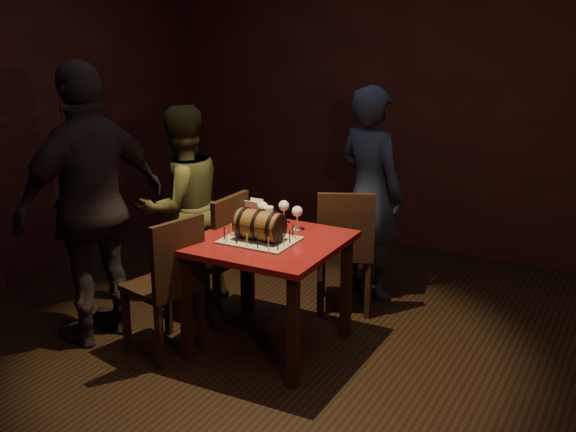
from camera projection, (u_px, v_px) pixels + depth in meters
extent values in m
plane|color=black|center=(285.00, 360.00, 4.60)|extent=(5.00, 5.00, 0.00)
cube|color=black|center=(420.00, 95.00, 6.30)|extent=(5.00, 0.04, 2.80)
cube|color=#550E10|center=(268.00, 243.00, 4.56)|extent=(0.90, 0.90, 0.04)
cube|color=black|center=(186.00, 307.00, 4.52)|extent=(0.06, 0.06, 0.71)
cube|color=black|center=(293.00, 333.00, 4.18)|extent=(0.06, 0.06, 0.71)
cube|color=black|center=(249.00, 269.00, 5.17)|extent=(0.06, 0.06, 0.71)
cube|color=black|center=(346.00, 288.00, 4.82)|extent=(0.06, 0.06, 0.71)
cube|color=gray|center=(260.00, 240.00, 4.53)|extent=(0.45, 0.35, 0.01)
cylinder|color=brown|center=(260.00, 225.00, 4.50)|extent=(0.28, 0.19, 0.19)
cylinder|color=black|center=(246.00, 223.00, 4.55)|extent=(0.02, 0.20, 0.20)
cylinder|color=black|center=(260.00, 225.00, 4.50)|extent=(0.02, 0.20, 0.20)
cylinder|color=black|center=(274.00, 228.00, 4.46)|extent=(0.02, 0.20, 0.20)
cylinder|color=black|center=(240.00, 222.00, 4.57)|extent=(0.01, 0.18, 0.18)
cylinder|color=black|center=(280.00, 229.00, 4.44)|extent=(0.01, 0.18, 0.18)
cylinder|color=black|center=(237.00, 221.00, 4.58)|extent=(0.04, 0.02, 0.02)
sphere|color=black|center=(235.00, 221.00, 4.59)|extent=(0.03, 0.03, 0.03)
cylinder|color=#EADD8C|center=(226.00, 236.00, 4.47)|extent=(0.01, 0.01, 0.08)
cylinder|color=black|center=(226.00, 229.00, 4.45)|extent=(0.00, 0.00, 0.01)
cylinder|color=black|center=(236.00, 238.00, 4.43)|extent=(0.01, 0.01, 0.08)
cylinder|color=black|center=(236.00, 231.00, 4.42)|extent=(0.00, 0.00, 0.01)
cylinder|color=#EADD8C|center=(247.00, 240.00, 4.40)|extent=(0.01, 0.01, 0.08)
cylinder|color=black|center=(247.00, 233.00, 4.39)|extent=(0.00, 0.00, 0.01)
cylinder|color=black|center=(258.00, 242.00, 4.37)|extent=(0.01, 0.01, 0.08)
cylinder|color=black|center=(258.00, 235.00, 4.35)|extent=(0.00, 0.00, 0.01)
cylinder|color=#EADD8C|center=(269.00, 243.00, 4.33)|extent=(0.01, 0.01, 0.08)
cylinder|color=black|center=(268.00, 236.00, 4.32)|extent=(0.00, 0.00, 0.01)
cylinder|color=black|center=(278.00, 244.00, 4.33)|extent=(0.01, 0.01, 0.08)
cylinder|color=black|center=(278.00, 236.00, 4.32)|extent=(0.00, 0.00, 0.01)
cylinder|color=#EADD8C|center=(284.00, 240.00, 4.39)|extent=(0.01, 0.01, 0.08)
cylinder|color=black|center=(284.00, 233.00, 4.38)|extent=(0.00, 0.00, 0.01)
cylinder|color=black|center=(290.00, 237.00, 4.46)|extent=(0.01, 0.01, 0.08)
cylinder|color=black|center=(290.00, 230.00, 4.44)|extent=(0.00, 0.00, 0.01)
cylinder|color=#EADD8C|center=(295.00, 233.00, 4.52)|extent=(0.01, 0.01, 0.08)
cylinder|color=black|center=(295.00, 226.00, 4.51)|extent=(0.00, 0.00, 0.01)
cylinder|color=black|center=(293.00, 231.00, 4.57)|extent=(0.01, 0.01, 0.08)
cylinder|color=black|center=(293.00, 224.00, 4.56)|extent=(0.00, 0.00, 0.01)
cylinder|color=#EADD8C|center=(282.00, 229.00, 4.60)|extent=(0.01, 0.01, 0.08)
cylinder|color=black|center=(282.00, 222.00, 4.59)|extent=(0.00, 0.00, 0.01)
cylinder|color=black|center=(272.00, 227.00, 4.64)|extent=(0.01, 0.01, 0.08)
cylinder|color=black|center=(272.00, 220.00, 4.63)|extent=(0.00, 0.00, 0.01)
cylinder|color=#EADD8C|center=(262.00, 225.00, 4.67)|extent=(0.01, 0.01, 0.08)
cylinder|color=black|center=(262.00, 219.00, 4.66)|extent=(0.00, 0.00, 0.01)
cylinder|color=black|center=(252.00, 224.00, 4.71)|extent=(0.01, 0.01, 0.08)
cylinder|color=black|center=(252.00, 217.00, 4.69)|extent=(0.00, 0.00, 0.01)
cylinder|color=#EADD8C|center=(243.00, 224.00, 4.71)|extent=(0.01, 0.01, 0.08)
cylinder|color=black|center=(243.00, 217.00, 4.69)|extent=(0.00, 0.00, 0.01)
cylinder|color=black|center=(237.00, 227.00, 4.64)|extent=(0.01, 0.01, 0.08)
cylinder|color=black|center=(237.00, 220.00, 4.63)|extent=(0.00, 0.00, 0.01)
cylinder|color=#EADD8C|center=(231.00, 230.00, 4.58)|extent=(0.01, 0.01, 0.08)
cylinder|color=black|center=(231.00, 223.00, 4.57)|extent=(0.00, 0.00, 0.01)
cylinder|color=black|center=(224.00, 233.00, 4.52)|extent=(0.01, 0.01, 0.08)
cylinder|color=black|center=(224.00, 227.00, 4.50)|extent=(0.00, 0.00, 0.01)
cylinder|color=silver|center=(263.00, 224.00, 4.86)|extent=(0.06, 0.06, 0.01)
cylinder|color=silver|center=(263.00, 218.00, 4.85)|extent=(0.01, 0.01, 0.09)
sphere|color=silver|center=(263.00, 207.00, 4.83)|extent=(0.07, 0.07, 0.07)
sphere|color=#591114|center=(263.00, 208.00, 4.83)|extent=(0.05, 0.05, 0.05)
cylinder|color=silver|center=(284.00, 223.00, 4.89)|extent=(0.06, 0.06, 0.01)
cylinder|color=silver|center=(284.00, 216.00, 4.88)|extent=(0.01, 0.01, 0.09)
sphere|color=silver|center=(284.00, 206.00, 4.85)|extent=(0.07, 0.07, 0.07)
cylinder|color=silver|center=(297.00, 229.00, 4.76)|extent=(0.06, 0.06, 0.01)
cylinder|color=silver|center=(297.00, 222.00, 4.75)|extent=(0.01, 0.01, 0.09)
sphere|color=silver|center=(297.00, 211.00, 4.72)|extent=(0.07, 0.07, 0.07)
sphere|color=#BF594C|center=(297.00, 212.00, 4.73)|extent=(0.05, 0.05, 0.05)
cylinder|color=silver|center=(268.00, 218.00, 4.76)|extent=(0.07, 0.07, 0.15)
cylinder|color=#9E5414|center=(268.00, 220.00, 4.76)|extent=(0.06, 0.06, 0.11)
cylinder|color=white|center=(268.00, 211.00, 4.74)|extent=(0.06, 0.06, 0.02)
cube|color=black|center=(345.00, 251.00, 5.25)|extent=(0.53, 0.53, 0.04)
cube|color=black|center=(367.00, 273.00, 5.47)|extent=(0.04, 0.04, 0.43)
cube|color=black|center=(322.00, 272.00, 5.50)|extent=(0.04, 0.04, 0.43)
cube|color=black|center=(368.00, 290.00, 5.15)|extent=(0.04, 0.04, 0.43)
cube|color=black|center=(321.00, 289.00, 5.17)|extent=(0.04, 0.04, 0.43)
cube|color=black|center=(346.00, 225.00, 5.01)|extent=(0.38, 0.20, 0.46)
cube|color=black|center=(210.00, 259.00, 5.09)|extent=(0.41, 0.41, 0.04)
cube|color=black|center=(206.00, 277.00, 5.38)|extent=(0.04, 0.04, 0.43)
cube|color=black|center=(178.00, 293.00, 5.10)|extent=(0.04, 0.04, 0.43)
cube|color=black|center=(244.00, 286.00, 5.22)|extent=(0.04, 0.04, 0.43)
cube|color=black|center=(217.00, 303.00, 4.94)|extent=(0.04, 0.04, 0.43)
cube|color=black|center=(231.00, 229.00, 4.93)|extent=(0.05, 0.40, 0.46)
cube|color=black|center=(162.00, 287.00, 4.60)|extent=(0.48, 0.48, 0.04)
cube|color=black|center=(168.00, 305.00, 4.90)|extent=(0.04, 0.04, 0.43)
cube|color=black|center=(126.00, 321.00, 4.66)|extent=(0.04, 0.04, 0.43)
cube|color=black|center=(201.00, 319.00, 4.68)|extent=(0.04, 0.04, 0.43)
cube|color=black|center=(159.00, 337.00, 4.44)|extent=(0.04, 0.04, 0.43)
cube|color=black|center=(178.00, 256.00, 4.41)|extent=(0.14, 0.40, 0.46)
imported|color=#1C2538|center=(370.00, 193.00, 5.42)|extent=(0.69, 0.57, 1.62)
imported|color=#3A3A1D|center=(181.00, 207.00, 5.30)|extent=(0.80, 0.89, 1.49)
imported|color=black|center=(92.00, 205.00, 4.67)|extent=(0.69, 1.17, 1.86)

